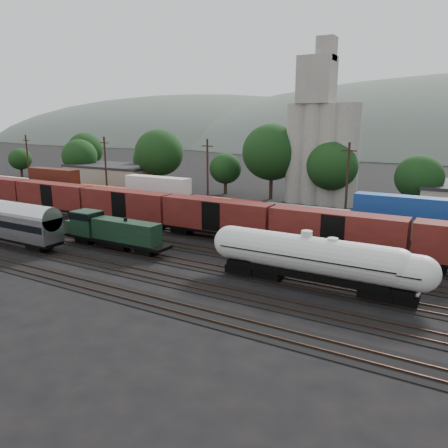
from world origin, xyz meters
The scene contains 12 objects.
ground centered at (0.00, 0.00, 0.00)m, with size 600.00×600.00×0.00m, color black.
tracks centered at (0.00, 0.00, 0.05)m, with size 180.00×33.20×0.20m.
green_locomotive centered at (-8.81, -5.00, 2.29)m, with size 14.98×2.64×3.97m.
tank_car_a centered at (15.54, -5.00, 2.94)m, with size 19.00×3.40×4.98m.
tank_car_b centered at (17.94, -5.00, 2.75)m, with size 17.67×3.16×4.63m.
orange_locomotive centered at (1.20, 10.00, 2.31)m, with size 16.08×2.68×4.02m.
boxcar_string centered at (0.04, 5.00, 3.12)m, with size 169.00×2.90×4.20m.
container_wall centered at (-9.34, 15.00, 2.52)m, with size 160.00×2.60×5.80m.
grain_silo centered at (3.28, 36.00, 11.26)m, with size 13.40×5.00×29.00m.
industrial_sheds centered at (6.63, 35.25, 2.56)m, with size 119.38×17.26×5.10m.
tree_band centered at (0.05, 36.50, 7.40)m, with size 164.87×19.69×14.52m.
utility_poles centered at (0.00, 22.00, 6.21)m, with size 122.20×0.36×12.00m.
Camera 1 is at (28.15, -41.65, 14.85)m, focal length 35.00 mm.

